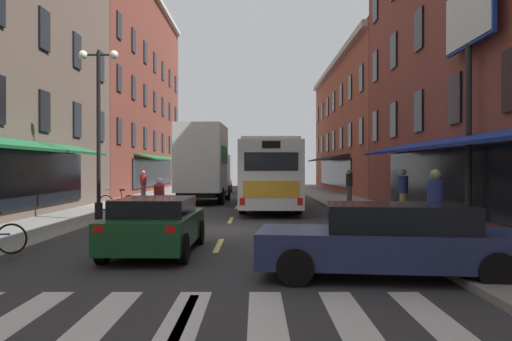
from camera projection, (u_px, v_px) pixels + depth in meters
name	position (u px, v px, depth m)	size (l,w,h in m)	color
ground_plane	(228.00, 231.00, 17.12)	(34.80, 80.00, 0.10)	#333335
lane_centre_dashes	(227.00, 230.00, 16.87)	(0.14, 73.90, 0.01)	#DBCC4C
crosswalk_near	(186.00, 316.00, 7.12)	(7.10, 2.80, 0.01)	silver
sidewalk_left	(45.00, 227.00, 17.13)	(3.00, 80.00, 0.14)	gray
sidewalk_right	(411.00, 227.00, 17.10)	(3.00, 80.00, 0.14)	gray
billboard_sign	(471.00, 37.00, 15.20)	(0.40, 3.35, 7.17)	black
transit_bus	(271.00, 174.00, 25.93)	(2.77, 11.59, 3.22)	silver
box_truck	(206.00, 164.00, 29.77)	(2.67, 6.87, 4.29)	white
sedan_near	(157.00, 224.00, 12.36)	(1.93, 4.25, 1.29)	#144723
sedan_mid	(393.00, 240.00, 9.56)	(4.84, 2.37, 1.34)	navy
sedan_far	(220.00, 184.00, 40.93)	(2.01, 4.37, 1.42)	maroon
motorcycle_rider	(161.00, 206.00, 17.51)	(0.62, 2.07, 1.66)	black
bicycle_near	(119.00, 202.00, 22.95)	(1.71, 0.48, 0.91)	black
pedestrian_near	(145.00, 184.00, 31.31)	(0.44, 0.52, 1.67)	#4C4C51
pedestrian_mid	(437.00, 207.00, 12.19)	(0.36, 0.36, 1.81)	maroon
pedestrian_far	(405.00, 192.00, 20.21)	(0.36, 0.36, 1.79)	#B29947
pedestrian_rear	(351.00, 185.00, 28.83)	(0.36, 0.36, 1.78)	#4C4C51
street_lamp_twin	(100.00, 126.00, 19.00)	(1.42, 0.32, 6.03)	black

